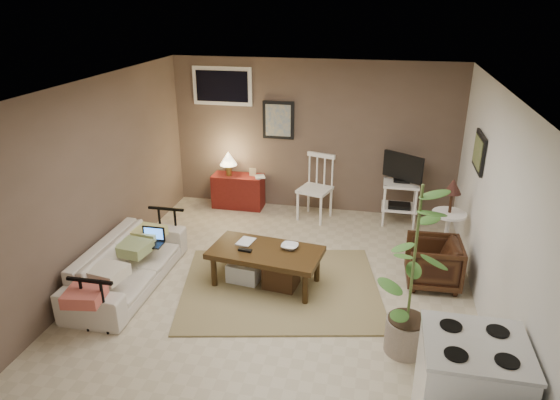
% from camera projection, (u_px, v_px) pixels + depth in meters
% --- Properties ---
extents(floor, '(5.00, 5.00, 0.00)m').
position_uv_depth(floor, '(280.00, 286.00, 6.04)').
color(floor, '#C1B293').
rests_on(floor, ground).
extents(art_back, '(0.50, 0.03, 0.60)m').
position_uv_depth(art_back, '(278.00, 120.00, 7.83)').
color(art_back, black).
extents(art_right, '(0.03, 0.60, 0.45)m').
position_uv_depth(art_right, '(479.00, 152.00, 5.99)').
color(art_right, black).
extents(window, '(0.96, 0.03, 0.60)m').
position_uv_depth(window, '(222.00, 86.00, 7.81)').
color(window, white).
extents(rug, '(2.66, 2.31, 0.02)m').
position_uv_depth(rug, '(281.00, 287.00, 5.99)').
color(rug, '#998959').
rests_on(rug, floor).
extents(coffee_table, '(1.39, 0.84, 0.50)m').
position_uv_depth(coffee_table, '(265.00, 264.00, 5.98)').
color(coffee_table, '#3A230F').
rests_on(coffee_table, floor).
extents(sofa, '(0.55, 1.90, 0.74)m').
position_uv_depth(sofa, '(127.00, 257.00, 5.94)').
color(sofa, beige).
rests_on(sofa, floor).
extents(sofa_pillows, '(0.36, 1.81, 0.13)m').
position_uv_depth(sofa_pillows, '(121.00, 260.00, 5.70)').
color(sofa_pillows, beige).
rests_on(sofa_pillows, sofa).
extents(sofa_end_rails, '(0.51, 1.90, 0.64)m').
position_uv_depth(sofa_end_rails, '(136.00, 262.00, 5.94)').
color(sofa_end_rails, black).
rests_on(sofa_end_rails, floor).
extents(laptop, '(0.29, 0.21, 0.20)m').
position_uv_depth(laptop, '(152.00, 239.00, 6.16)').
color(laptop, black).
rests_on(laptop, sofa).
extents(red_console, '(0.83, 0.37, 0.95)m').
position_uv_depth(red_console, '(237.00, 188.00, 8.20)').
color(red_console, maroon).
rests_on(red_console, floor).
extents(spindle_chair, '(0.57, 0.57, 1.01)m').
position_uv_depth(spindle_chair, '(315.00, 190.00, 7.73)').
color(spindle_chair, white).
rests_on(spindle_chair, floor).
extents(tv_stand, '(0.57, 0.43, 1.11)m').
position_uv_depth(tv_stand, '(401.00, 187.00, 7.50)').
color(tv_stand, white).
rests_on(tv_stand, floor).
extents(side_table, '(0.43, 0.43, 1.15)m').
position_uv_depth(side_table, '(450.00, 211.00, 6.36)').
color(side_table, white).
rests_on(side_table, floor).
extents(armchair, '(0.60, 0.64, 0.64)m').
position_uv_depth(armchair, '(433.00, 261.00, 5.98)').
color(armchair, '#321B0E').
rests_on(armchair, floor).
extents(potted_plant, '(0.45, 0.45, 1.78)m').
position_uv_depth(potted_plant, '(413.00, 266.00, 4.59)').
color(potted_plant, '#A18E7F').
rests_on(potted_plant, floor).
extents(stove, '(0.75, 0.69, 0.97)m').
position_uv_depth(stove, '(468.00, 395.00, 3.74)').
color(stove, white).
rests_on(stove, floor).
extents(bowl, '(0.21, 0.07, 0.20)m').
position_uv_depth(bowl, '(290.00, 241.00, 5.90)').
color(bowl, '#3A230F').
rests_on(bowl, coffee_table).
extents(book_table, '(0.18, 0.05, 0.24)m').
position_uv_depth(book_table, '(239.00, 232.00, 6.07)').
color(book_table, '#3A230F').
rests_on(book_table, coffee_table).
extents(book_console, '(0.15, 0.07, 0.21)m').
position_uv_depth(book_console, '(255.00, 172.00, 7.98)').
color(book_console, '#3A230F').
rests_on(book_console, red_console).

